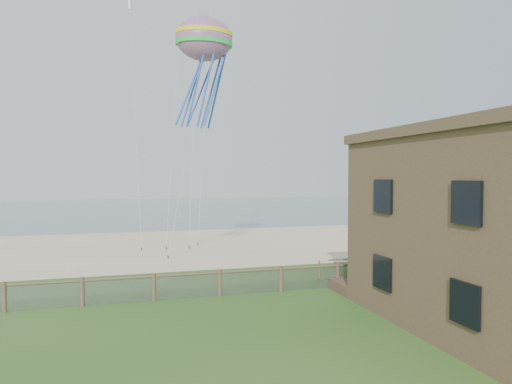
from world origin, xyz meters
TOP-DOWN VIEW (x-y plane):
  - ground at (0.00, 0.00)m, footprint 160.00×160.00m
  - sand_beach at (0.00, 22.00)m, footprint 72.00×20.00m
  - ocean at (0.00, 66.00)m, footprint 160.00×68.00m
  - chainlink_fence at (0.00, 6.00)m, footprint 36.20×0.20m
  - motel_deck at (13.00, 5.00)m, footprint 15.00×2.00m
  - picnic_table at (7.68, 5.00)m, footprint 2.10×1.84m
  - octopus_kite at (0.56, 13.37)m, footprint 3.67×2.69m

SIDE VIEW (x-z plane):
  - ground at x=0.00m, z-range 0.00..0.00m
  - ocean at x=0.00m, z-range -0.01..0.01m
  - sand_beach at x=0.00m, z-range -0.01..0.01m
  - motel_deck at x=13.00m, z-range 0.00..0.50m
  - picnic_table at x=7.68m, z-range 0.00..0.74m
  - chainlink_fence at x=0.00m, z-range -0.07..1.18m
  - octopus_kite at x=0.56m, z-range 8.49..15.75m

